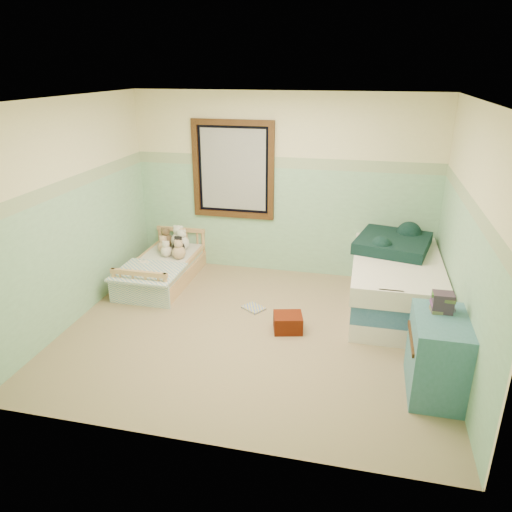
% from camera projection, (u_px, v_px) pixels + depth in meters
% --- Properties ---
extents(floor, '(4.20, 3.60, 0.02)m').
position_uv_depth(floor, '(253.00, 331.00, 5.48)').
color(floor, '#806D56').
rests_on(floor, ground).
extents(ceiling, '(4.20, 3.60, 0.02)m').
position_uv_depth(ceiling, '(253.00, 98.00, 4.56)').
color(ceiling, silver).
rests_on(ceiling, wall_back).
extents(wall_back, '(4.20, 0.04, 2.50)m').
position_uv_depth(wall_back, '(283.00, 186.00, 6.65)').
color(wall_back, beige).
rests_on(wall_back, floor).
extents(wall_front, '(4.20, 0.04, 2.50)m').
position_uv_depth(wall_front, '(194.00, 303.00, 3.39)').
color(wall_front, beige).
rests_on(wall_front, floor).
extents(wall_left, '(0.04, 3.60, 2.50)m').
position_uv_depth(wall_left, '(72.00, 213.00, 5.46)').
color(wall_left, beige).
rests_on(wall_left, floor).
extents(wall_right, '(0.04, 3.60, 2.50)m').
position_uv_depth(wall_right, '(469.00, 241.00, 4.59)').
color(wall_right, beige).
rests_on(wall_right, floor).
extents(wainscot_mint, '(4.20, 0.01, 1.50)m').
position_uv_depth(wainscot_mint, '(282.00, 221.00, 6.82)').
color(wainscot_mint, '#7CAD86').
rests_on(wainscot_mint, floor).
extents(border_strip, '(4.20, 0.01, 0.15)m').
position_uv_depth(border_strip, '(283.00, 163.00, 6.52)').
color(border_strip, '#517458').
rests_on(border_strip, wall_back).
extents(window_frame, '(1.16, 0.06, 1.36)m').
position_uv_depth(window_frame, '(233.00, 170.00, 6.69)').
color(window_frame, black).
rests_on(window_frame, wall_back).
extents(window_blinds, '(0.92, 0.01, 1.12)m').
position_uv_depth(window_blinds, '(233.00, 170.00, 6.70)').
color(window_blinds, '#B4B4B1').
rests_on(window_blinds, window_frame).
extents(toddler_bed_frame, '(0.75, 1.50, 0.19)m').
position_uv_depth(toddler_bed_frame, '(164.00, 274.00, 6.71)').
color(toddler_bed_frame, tan).
rests_on(toddler_bed_frame, floor).
extents(toddler_mattress, '(0.68, 1.43, 0.12)m').
position_uv_depth(toddler_mattress, '(163.00, 264.00, 6.66)').
color(toddler_mattress, silver).
rests_on(toddler_mattress, toddler_bed_frame).
extents(patchwork_quilt, '(0.81, 0.75, 0.03)m').
position_uv_depth(patchwork_quilt, '(148.00, 272.00, 6.21)').
color(patchwork_quilt, '#6799BA').
rests_on(patchwork_quilt, toddler_mattress).
extents(plush_bed_brown, '(0.20, 0.20, 0.20)m').
position_uv_depth(plush_bed_brown, '(166.00, 240.00, 7.08)').
color(plush_bed_brown, brown).
rests_on(plush_bed_brown, toddler_mattress).
extents(plush_bed_white, '(0.23, 0.23, 0.23)m').
position_uv_depth(plush_bed_white, '(179.00, 240.00, 7.03)').
color(plush_bed_white, white).
rests_on(plush_bed_white, toddler_mattress).
extents(plush_bed_tan, '(0.17, 0.17, 0.17)m').
position_uv_depth(plush_bed_tan, '(163.00, 247.00, 6.88)').
color(plush_bed_tan, '#D6AC82').
rests_on(plush_bed_tan, toddler_mattress).
extents(plush_bed_dark, '(0.18, 0.18, 0.18)m').
position_uv_depth(plush_bed_dark, '(179.00, 248.00, 6.83)').
color(plush_bed_dark, black).
rests_on(plush_bed_dark, toddler_mattress).
extents(plush_floor_cream, '(0.25, 0.25, 0.25)m').
position_uv_depth(plush_floor_cream, '(145.00, 277.00, 6.57)').
color(plush_floor_cream, '#EDE1C6').
rests_on(plush_floor_cream, floor).
extents(plush_floor_tan, '(0.22, 0.22, 0.22)m').
position_uv_depth(plush_floor_tan, '(138.00, 276.00, 6.61)').
color(plush_floor_tan, '#D6AC82').
rests_on(plush_floor_tan, floor).
extents(twin_bed_frame, '(0.98, 1.97, 0.22)m').
position_uv_depth(twin_bed_frame, '(393.00, 298.00, 6.00)').
color(twin_bed_frame, white).
rests_on(twin_bed_frame, floor).
extents(twin_boxspring, '(0.98, 1.97, 0.22)m').
position_uv_depth(twin_boxspring, '(395.00, 282.00, 5.92)').
color(twin_boxspring, navy).
rests_on(twin_boxspring, twin_bed_frame).
extents(twin_mattress, '(1.02, 2.01, 0.22)m').
position_uv_depth(twin_mattress, '(397.00, 265.00, 5.84)').
color(twin_mattress, silver).
rests_on(twin_mattress, twin_boxspring).
extents(teal_blanket, '(1.01, 1.05, 0.14)m').
position_uv_depth(teal_blanket, '(393.00, 243.00, 6.05)').
color(teal_blanket, black).
rests_on(teal_blanket, twin_mattress).
extents(dresser, '(0.47, 0.75, 0.75)m').
position_uv_depth(dresser, '(437.00, 356.00, 4.34)').
color(dresser, '#356E73').
rests_on(dresser, floor).
extents(book_stack, '(0.18, 0.15, 0.18)m').
position_uv_depth(book_stack, '(443.00, 302.00, 4.30)').
color(book_stack, '#54302E').
rests_on(book_stack, dresser).
extents(red_pillow, '(0.37, 0.35, 0.20)m').
position_uv_depth(red_pillow, '(288.00, 323.00, 5.45)').
color(red_pillow, '#982A0A').
rests_on(red_pillow, floor).
extents(floor_book, '(0.32, 0.31, 0.02)m').
position_uv_depth(floor_book, '(253.00, 308.00, 5.97)').
color(floor_book, yellow).
rests_on(floor_book, floor).
extents(extra_plush_0, '(0.21, 0.21, 0.21)m').
position_uv_depth(extra_plush_0, '(182.00, 243.00, 6.96)').
color(extra_plush_0, white).
rests_on(extra_plush_0, toddler_mattress).
extents(extra_plush_1, '(0.19, 0.19, 0.19)m').
position_uv_depth(extra_plush_1, '(179.00, 252.00, 6.64)').
color(extra_plush_1, '#D6AC82').
rests_on(extra_plush_1, toddler_mattress).
extents(extra_plush_2, '(0.16, 0.16, 0.16)m').
position_uv_depth(extra_plush_2, '(166.00, 251.00, 6.73)').
color(extra_plush_2, '#EDE1C6').
rests_on(extra_plush_2, toddler_mattress).
extents(extra_plush_3, '(0.21, 0.21, 0.21)m').
position_uv_depth(extra_plush_3, '(182.00, 242.00, 7.01)').
color(extra_plush_3, '#D6AC82').
rests_on(extra_plush_3, toddler_mattress).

